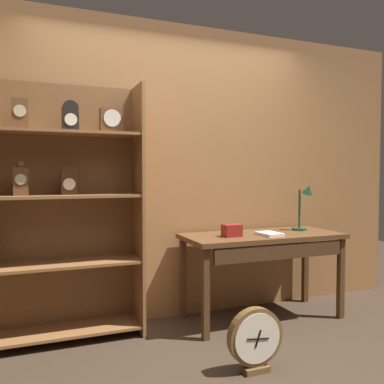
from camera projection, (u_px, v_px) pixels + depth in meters
The scene contains 7 objects.
back_wood_panel at pixel (173, 171), 3.62m from camera, with size 4.80×0.05×2.60m, color #9E6B3D.
bookshelf at pixel (40, 211), 3.04m from camera, with size 1.44×0.35×1.98m.
workbench at pixel (264, 244), 3.54m from camera, with size 1.40×0.60×0.75m.
desk_lamp at pixel (305, 203), 3.77m from camera, with size 0.18×0.19×0.44m.
toolbox_small at pixel (232, 230), 3.40m from camera, with size 0.15×0.12×0.10m, color maroon.
open_repair_manual at pixel (269, 234), 3.46m from camera, with size 0.16×0.22×0.03m, color silver.
round_clock_large at pixel (255, 339), 2.61m from camera, with size 0.38×0.11×0.42m.
Camera 1 is at (-1.18, -2.09, 1.28)m, focal length 38.02 mm.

